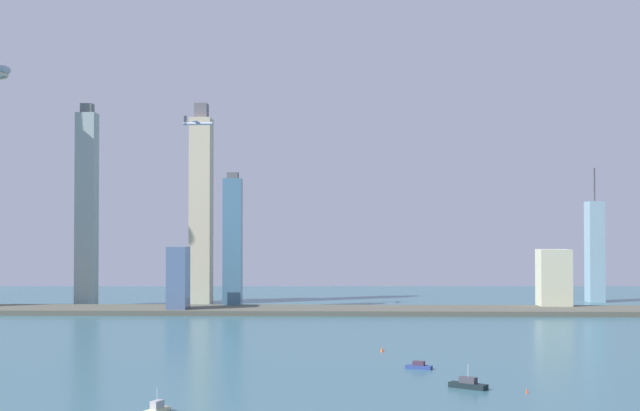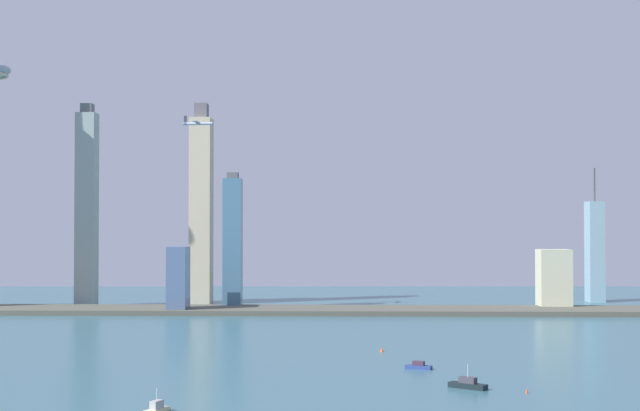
# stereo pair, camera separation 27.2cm
# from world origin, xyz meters

# --- Properties ---
(waterfront_pier) EXTENTS (837.17, 57.54, 3.56)m
(waterfront_pier) POSITION_xyz_m (0.00, 545.17, 1.78)
(waterfront_pier) COLOR #535447
(waterfront_pier) RESTS_ON ground
(skyscraper_0) EXTENTS (15.06, 16.38, 159.63)m
(skyscraper_0) POSITION_xyz_m (-195.99, 595.00, 77.47)
(skyscraper_0) COLOR #91A09D
(skyscraper_0) RESTS_ON ground
(skyscraper_2) EXTENTS (12.61, 19.34, 111.86)m
(skyscraper_2) POSITION_xyz_m (215.92, 651.97, 42.05)
(skyscraper_2) COLOR #8BAEBF
(skyscraper_2) RESTS_ON ground
(skyscraper_4) EXTENTS (17.06, 22.10, 163.09)m
(skyscraper_4) POSITION_xyz_m (-109.80, 623.28, 77.81)
(skyscraper_4) COLOR beige
(skyscraper_4) RESTS_ON ground
(skyscraper_5) EXTENTS (13.81, 22.67, 48.24)m
(skyscraper_5) POSITION_xyz_m (-112.90, 535.11, 24.12)
(skyscraper_5) COLOR slate
(skyscraper_5) RESTS_ON ground
(skyscraper_6) EXTENTS (23.33, 22.86, 45.59)m
(skyscraper_6) POSITION_xyz_m (163.86, 570.19, 22.79)
(skyscraper_6) COLOR beige
(skyscraper_6) RESTS_ON ground
(skyscraper_9) EXTENTS (13.79, 15.38, 103.91)m
(skyscraper_9) POSITION_xyz_m (-78.23, 574.30, 50.49)
(skyscraper_9) COLOR teal
(skyscraper_9) RESTS_ON ground
(boat_0) EXTENTS (12.16, 7.80, 3.46)m
(boat_0) POSITION_xyz_m (39.23, 271.97, 1.25)
(boat_0) COLOR navy
(boat_0) RESTS_ON ground
(boat_2) EXTENTS (14.85, 12.41, 9.24)m
(boat_2) POSITION_xyz_m (54.19, 221.82, 1.61)
(boat_2) COLOR black
(boat_2) RESTS_ON ground
(boat_4) EXTENTS (7.91, 11.48, 8.08)m
(boat_4) POSITION_xyz_m (-56.10, 172.07, 1.43)
(boat_4) COLOR beige
(boat_4) RESTS_ON ground
(channel_buoy_1) EXTENTS (1.90, 1.90, 2.18)m
(channel_buoy_1) POSITION_xyz_m (25.46, 329.80, 1.09)
(channel_buoy_1) COLOR #E54C19
(channel_buoy_1) RESTS_ON ground
(channel_buoy_2) EXTENTS (1.02, 1.02, 1.81)m
(channel_buoy_2) POSITION_xyz_m (74.98, 212.57, 0.91)
(channel_buoy_2) COLOR #E54C19
(channel_buoy_2) RESTS_ON ground
(airplane) EXTENTS (23.51, 23.47, 7.20)m
(airplane) POSITION_xyz_m (-103.99, 565.17, 140.68)
(airplane) COLOR #AAB2C8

